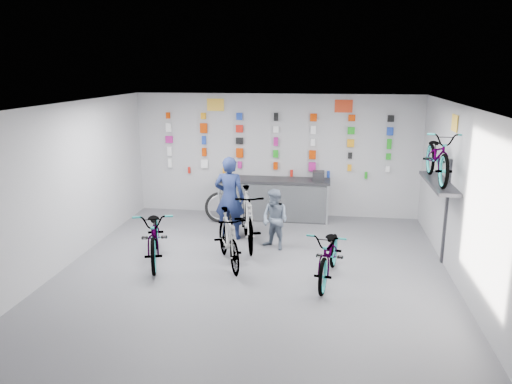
% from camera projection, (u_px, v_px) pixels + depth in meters
% --- Properties ---
extents(floor, '(8.00, 8.00, 0.00)m').
position_uv_depth(floor, '(252.00, 277.00, 8.85)').
color(floor, '#58585D').
rests_on(floor, ground).
extents(ceiling, '(8.00, 8.00, 0.00)m').
position_uv_depth(ceiling, '(251.00, 106.00, 8.12)').
color(ceiling, white).
rests_on(ceiling, wall_back).
extents(wall_back, '(7.00, 0.00, 7.00)m').
position_uv_depth(wall_back, '(276.00, 155.00, 12.32)').
color(wall_back, '#ADADAF').
rests_on(wall_back, floor).
extents(wall_front, '(7.00, 0.00, 7.00)m').
position_uv_depth(wall_front, '(187.00, 301.00, 4.64)').
color(wall_front, '#ADADAF').
rests_on(wall_front, floor).
extents(wall_left, '(0.00, 8.00, 8.00)m').
position_uv_depth(wall_left, '(59.00, 188.00, 8.96)').
color(wall_left, '#ADADAF').
rests_on(wall_left, floor).
extents(wall_right, '(0.00, 8.00, 8.00)m').
position_uv_depth(wall_right, '(467.00, 203.00, 8.00)').
color(wall_right, '#ADADAF').
rests_on(wall_right, floor).
extents(counter, '(2.70, 0.66, 1.00)m').
position_uv_depth(counter, '(274.00, 200.00, 12.13)').
color(counter, black).
rests_on(counter, floor).
extents(merch_wall, '(5.56, 0.08, 1.55)m').
position_uv_depth(merch_wall, '(272.00, 144.00, 12.19)').
color(merch_wall, white).
rests_on(merch_wall, wall_back).
extents(wall_bracket, '(0.39, 1.90, 2.00)m').
position_uv_depth(wall_bracket, '(440.00, 187.00, 9.18)').
color(wall_bracket, '#333338').
rests_on(wall_bracket, wall_right).
extents(sign_left, '(0.42, 0.02, 0.30)m').
position_uv_depth(sign_left, '(215.00, 105.00, 12.21)').
color(sign_left, yellow).
rests_on(sign_left, wall_back).
extents(sign_right, '(0.42, 0.02, 0.30)m').
position_uv_depth(sign_right, '(344.00, 106.00, 11.78)').
color(sign_right, red).
rests_on(sign_right, wall_back).
extents(sign_side, '(0.02, 0.40, 0.30)m').
position_uv_depth(sign_side, '(455.00, 123.00, 8.87)').
color(sign_side, yellow).
rests_on(sign_side, wall_right).
extents(bike_left, '(1.30, 2.15, 1.07)m').
position_uv_depth(bike_left, '(155.00, 234.00, 9.47)').
color(bike_left, gray).
rests_on(bike_left, floor).
extents(bike_center, '(1.13, 1.79, 1.04)m').
position_uv_depth(bike_center, '(228.00, 238.00, 9.28)').
color(bike_center, gray).
rests_on(bike_center, floor).
extents(bike_right, '(0.91, 1.94, 0.98)m').
position_uv_depth(bike_right, '(330.00, 254.00, 8.61)').
color(bike_right, gray).
rests_on(bike_right, floor).
extents(bike_service, '(1.02, 2.07, 1.20)m').
position_uv_depth(bike_service, '(248.00, 218.00, 10.29)').
color(bike_service, gray).
rests_on(bike_service, floor).
extents(bike_wall, '(0.63, 1.80, 0.95)m').
position_uv_depth(bike_wall, '(438.00, 156.00, 9.05)').
color(bike_wall, gray).
rests_on(bike_wall, wall_bracket).
extents(clerk, '(0.68, 0.46, 1.80)m').
position_uv_depth(clerk, '(230.00, 198.00, 10.66)').
color(clerk, '#17234D').
rests_on(clerk, floor).
extents(customer, '(0.76, 0.72, 1.24)m').
position_uv_depth(customer, '(275.00, 220.00, 10.09)').
color(customer, slate).
rests_on(customer, floor).
extents(spare_wheel, '(0.78, 0.43, 0.72)m').
position_uv_depth(spare_wheel, '(220.00, 207.00, 11.98)').
color(spare_wheel, black).
rests_on(spare_wheel, floor).
extents(register, '(0.29, 0.31, 0.22)m').
position_uv_depth(register, '(318.00, 176.00, 11.84)').
color(register, black).
rests_on(register, counter).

